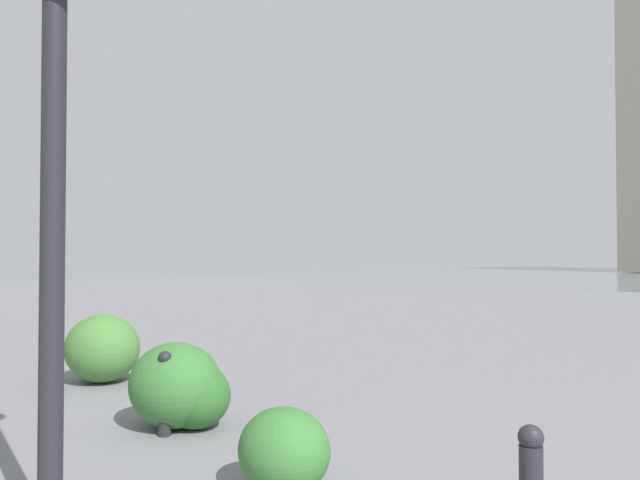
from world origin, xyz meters
TOP-DOWN VIEW (x-y plane):
  - lamppost at (3.44, 0.51)m, footprint 0.98×0.28m
  - bollard_mid at (4.98, -0.97)m, footprint 0.13×0.13m
  - shrub_low at (5.02, -1.30)m, footprint 0.75×0.67m
  - shrub_round at (5.18, -1.17)m, footprint 0.97×0.88m
  - shrub_wide at (7.70, -1.40)m, footprint 1.05×0.95m
  - shrub_tall at (3.19, -1.00)m, footprint 0.71×0.64m

SIDE VIEW (x-z plane):
  - shrub_tall at x=3.19m, z-range 0.00..0.60m
  - shrub_low at x=5.02m, z-range 0.00..0.64m
  - bollard_mid at x=4.98m, z-range 0.02..0.81m
  - shrub_round at x=5.18m, z-range 0.00..0.83m
  - shrub_wide at x=7.70m, z-range 0.00..0.89m
  - lamppost at x=3.44m, z-range 0.65..4.41m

